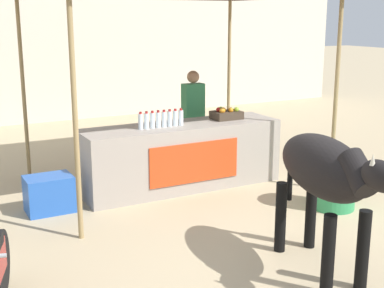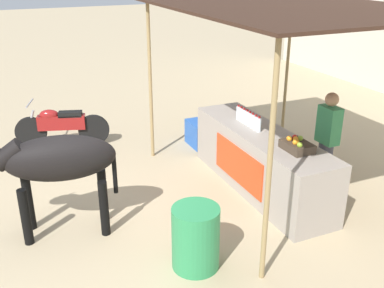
# 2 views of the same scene
# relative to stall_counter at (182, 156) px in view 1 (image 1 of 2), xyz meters

# --- Properties ---
(ground_plane) EXTENTS (60.00, 60.00, 0.00)m
(ground_plane) POSITION_rel_stall_counter_xyz_m (0.00, -2.20, -0.48)
(ground_plane) COLOR tan
(stall_counter) EXTENTS (3.00, 0.82, 0.96)m
(stall_counter) POSITION_rel_stall_counter_xyz_m (0.00, 0.00, 0.00)
(stall_counter) COLOR #9E9389
(stall_counter) RESTS_ON ground
(stall_awning) EXTENTS (4.20, 3.20, 2.82)m
(stall_awning) POSITION_rel_stall_counter_xyz_m (0.00, 0.30, 2.22)
(stall_awning) COLOR #382319
(stall_awning) RESTS_ON ground
(water_bottle_row) EXTENTS (0.70, 0.07, 0.25)m
(water_bottle_row) POSITION_rel_stall_counter_xyz_m (-0.35, -0.05, 0.59)
(water_bottle_row) COLOR silver
(water_bottle_row) RESTS_ON stall_counter
(fruit_crate) EXTENTS (0.44, 0.32, 0.18)m
(fruit_crate) POSITION_rel_stall_counter_xyz_m (0.80, 0.05, 0.55)
(fruit_crate) COLOR #3F3326
(fruit_crate) RESTS_ON stall_counter
(vendor_behind_counter) EXTENTS (0.34, 0.22, 1.65)m
(vendor_behind_counter) POSITION_rel_stall_counter_xyz_m (0.59, 0.75, 0.37)
(vendor_behind_counter) COLOR #383842
(vendor_behind_counter) RESTS_ON ground
(cooler_box) EXTENTS (0.60, 0.44, 0.48)m
(cooler_box) POSITION_rel_stall_counter_xyz_m (-2.00, -0.10, -0.24)
(cooler_box) COLOR blue
(cooler_box) RESTS_ON ground
(water_barrel) EXTENTS (0.57, 0.57, 0.78)m
(water_barrel) POSITION_rel_stall_counter_xyz_m (1.38, -1.75, -0.09)
(water_barrel) COLOR #2D8C51
(water_barrel) RESTS_ON ground
(cow) EXTENTS (0.79, 1.85, 1.44)m
(cow) POSITION_rel_stall_counter_xyz_m (0.00, -3.07, 0.55)
(cow) COLOR black
(cow) RESTS_ON ground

